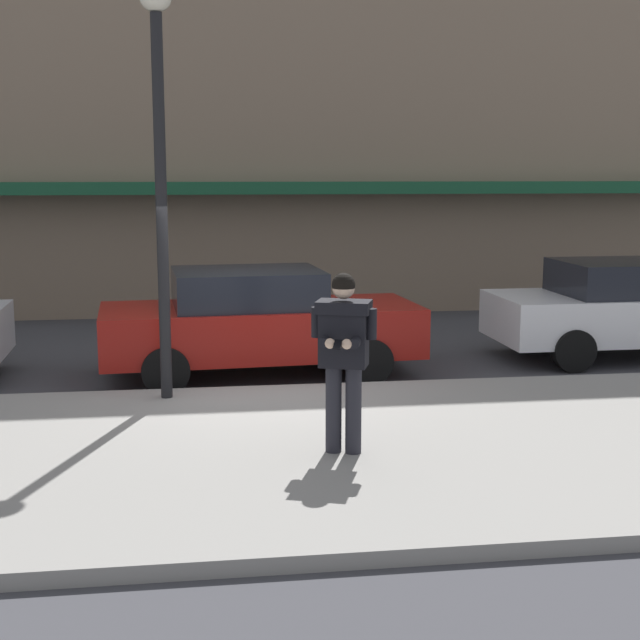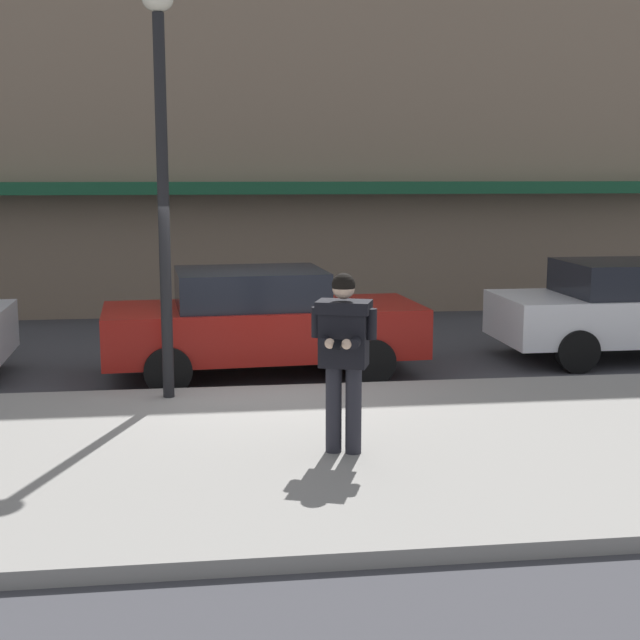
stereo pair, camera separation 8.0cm
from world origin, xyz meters
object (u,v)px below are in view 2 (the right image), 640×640
object	(u,v)px
parked_sedan_mid	(261,321)
street_lamp_post	(162,152)
parked_sedan_far	(637,309)
man_texting_on_phone	(344,343)

from	to	relation	value
parked_sedan_mid	street_lamp_post	bearing A→B (deg)	-127.17
parked_sedan_mid	parked_sedan_far	world-z (taller)	same
parked_sedan_mid	street_lamp_post	xyz separation A→B (m)	(-1.26, -1.66, 2.35)
parked_sedan_far	street_lamp_post	xyz separation A→B (m)	(-7.21, -2.10, 2.35)
street_lamp_post	parked_sedan_mid	bearing A→B (deg)	52.83
parked_sedan_mid	man_texting_on_phone	world-z (taller)	man_texting_on_phone
parked_sedan_mid	parked_sedan_far	size ratio (longest dim) A/B	1.02
parked_sedan_mid	man_texting_on_phone	xyz separation A→B (m)	(0.54, -4.16, 0.46)
parked_sedan_far	street_lamp_post	distance (m)	7.87
parked_sedan_far	man_texting_on_phone	distance (m)	7.11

